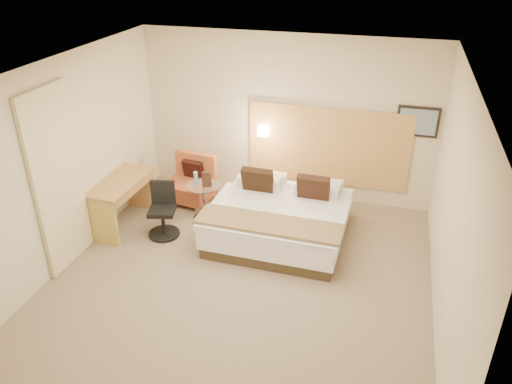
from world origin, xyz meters
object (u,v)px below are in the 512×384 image
(lounge_chair, at_px, (191,183))
(side_table, at_px, (204,200))
(bed, at_px, (280,217))
(desk, at_px, (122,190))
(desk_chair, at_px, (163,214))

(lounge_chair, xyz_separation_m, side_table, (0.44, -0.53, 0.02))
(bed, relative_size, desk, 1.62)
(bed, bearing_deg, desk_chair, -165.62)
(bed, bearing_deg, side_table, 173.55)
(lounge_chair, xyz_separation_m, desk, (-0.67, -1.02, 0.29))
(side_table, bearing_deg, bed, -6.45)
(desk_chair, bearing_deg, lounge_chair, 90.71)
(bed, distance_m, lounge_chair, 1.82)
(side_table, bearing_deg, lounge_chair, 129.32)
(bed, xyz_separation_m, desk_chair, (-1.67, -0.43, 0.03))
(lounge_chair, relative_size, side_table, 1.21)
(desk_chair, bearing_deg, desk, 173.16)
(bed, relative_size, side_table, 2.97)
(bed, height_order, side_table, bed)
(side_table, distance_m, desk, 1.24)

